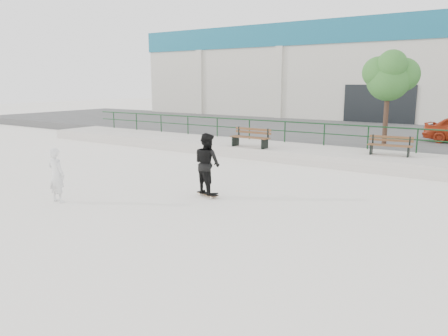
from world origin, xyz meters
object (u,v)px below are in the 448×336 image
Objects in this scene: bench_right at (390,146)px; standing_skater at (207,163)px; tree at (390,75)px; seated_skater at (56,175)px; skateboard at (207,194)px; bench_left at (251,138)px.

standing_skater is at bearing -119.46° from bench_right.
tree reaches higher than bench_right.
standing_skater is 1.16× the size of seated_skater.
skateboard is at bearing -140.08° from seated_skater.
seated_skater is at bearing -127.46° from bench_right.
bench_left is at bearing -174.09° from bench_right.
tree is at bearing 40.81° from bench_left.
bench_right is 4.01m from tree.
tree is at bearing -115.66° from seated_skater.
bench_left is 6.86m from tree.
seated_skater is (-5.76, -13.36, -2.92)m from tree.
standing_skater is at bearing -67.88° from bench_left.
seated_skater is (-3.19, -2.90, 0.71)m from skateboard.
standing_skater is 4.32m from seated_skater.
skateboard is at bearing -119.46° from bench_right.
bench_left is 5.89m from bench_right.
bench_right is at bearing 13.96° from bench_left.
tree reaches higher than seated_skater.
tree is (4.92, 3.89, 2.78)m from bench_left.
tree is 5.32× the size of skateboard.
bench_left is 1.04× the size of standing_skater.
tree is 11.37m from skateboard.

